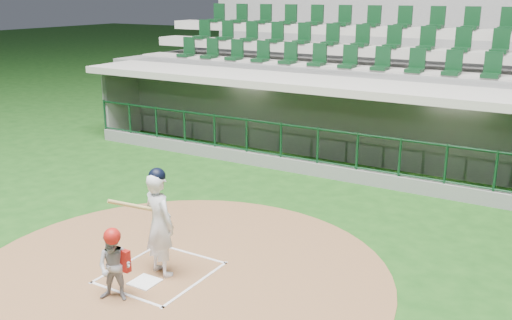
# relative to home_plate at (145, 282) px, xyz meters

# --- Properties ---
(ground) EXTENTS (120.00, 120.00, 0.00)m
(ground) POSITION_rel_home_plate_xyz_m (0.00, 0.70, -0.02)
(ground) COLOR #174513
(ground) RESTS_ON ground
(dirt_circle) EXTENTS (7.20, 7.20, 0.01)m
(dirt_circle) POSITION_rel_home_plate_xyz_m (0.30, 0.50, -0.02)
(dirt_circle) COLOR brown
(dirt_circle) RESTS_ON ground
(home_plate) EXTENTS (0.43, 0.43, 0.02)m
(home_plate) POSITION_rel_home_plate_xyz_m (0.00, 0.00, 0.00)
(home_plate) COLOR white
(home_plate) RESTS_ON dirt_circle
(batter_box_chalk) EXTENTS (1.55, 1.80, 0.01)m
(batter_box_chalk) POSITION_rel_home_plate_xyz_m (0.00, 0.40, -0.00)
(batter_box_chalk) COLOR silver
(batter_box_chalk) RESTS_ON ground
(dugout_structure) EXTENTS (16.40, 3.70, 3.00)m
(dugout_structure) POSITION_rel_home_plate_xyz_m (0.00, 8.52, 0.93)
(dugout_structure) COLOR slate
(dugout_structure) RESTS_ON ground
(seating_deck) EXTENTS (17.00, 6.72, 5.15)m
(seating_deck) POSITION_rel_home_plate_xyz_m (0.00, 11.61, 1.40)
(seating_deck) COLOR slate
(seating_deck) RESTS_ON ground
(batter) EXTENTS (0.91, 0.93, 1.86)m
(batter) POSITION_rel_home_plate_xyz_m (0.02, 0.41, 0.92)
(batter) COLOR white
(batter) RESTS_ON dirt_circle
(catcher) EXTENTS (0.65, 0.58, 1.19)m
(catcher) POSITION_rel_home_plate_xyz_m (-0.02, -0.62, 0.58)
(catcher) COLOR #99999F
(catcher) RESTS_ON dirt_circle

